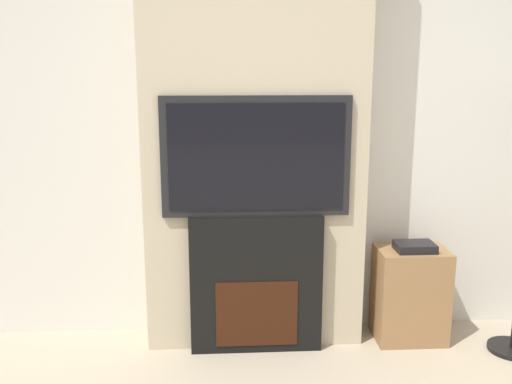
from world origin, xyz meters
TOP-DOWN VIEW (x-y plane):
  - wall_back at (0.00, 2.03)m, footprint 6.00×0.06m
  - chimney_breast at (0.00, 1.86)m, footprint 1.29×0.28m
  - fireplace at (0.00, 1.72)m, footprint 0.77×0.15m
  - television at (0.00, 1.72)m, footprint 1.07×0.07m
  - media_stand at (0.95, 1.78)m, footprint 0.42×0.30m

SIDE VIEW (x-z plane):
  - media_stand at x=0.95m, z-range -0.02..0.61m
  - fireplace at x=0.00m, z-range 0.00..0.82m
  - television at x=0.00m, z-range 0.83..1.51m
  - wall_back at x=0.00m, z-range 0.00..2.70m
  - chimney_breast at x=0.00m, z-range 0.00..2.70m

